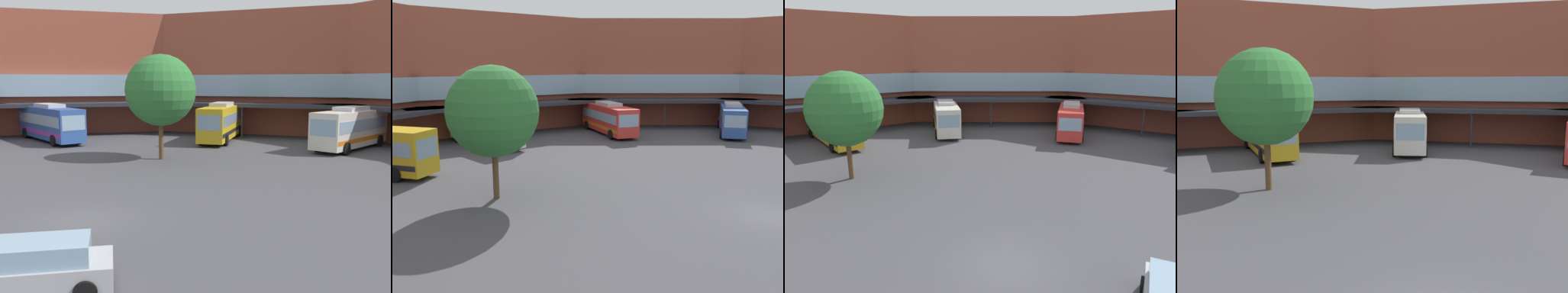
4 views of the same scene
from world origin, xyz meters
The scene contains 4 objects.
station_building centered at (0.00, 20.38, 6.72)m, with size 81.76×51.72×13.94m.
bus_1 centered at (-9.72, 26.31, 1.97)m, with size 6.64×11.88×3.89m.
bus_5 centered at (2.87, 27.90, 1.92)m, with size 3.91×10.48×3.80m.
plaza_tree centered at (-7.24, 13.89, 5.32)m, with size 5.43×5.43×8.04m.
Camera 4 is at (-2.43, -9.49, 5.99)m, focal length 37.85 mm.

